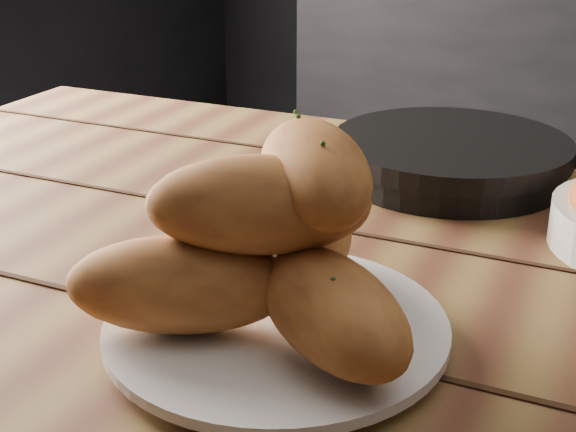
{
  "coord_description": "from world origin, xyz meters",
  "views": [
    {
      "loc": [
        -0.33,
        -1.07,
        1.05
      ],
      "look_at": [
        -0.53,
        -0.6,
        0.84
      ],
      "focal_mm": 50.0,
      "sensor_mm": 36.0,
      "label": 1
    }
  ],
  "objects_px": {
    "table": "(366,396)",
    "skillet": "(453,157)",
    "plate": "(276,330)",
    "bread_rolls": "(276,244)"
  },
  "relations": [
    {
      "from": "plate",
      "to": "table",
      "type": "bearing_deg",
      "value": 70.63
    },
    {
      "from": "skillet",
      "to": "table",
      "type": "bearing_deg",
      "value": -89.09
    },
    {
      "from": "plate",
      "to": "skillet",
      "type": "height_order",
      "value": "skillet"
    },
    {
      "from": "bread_rolls",
      "to": "skillet",
      "type": "bearing_deg",
      "value": 85.15
    },
    {
      "from": "table",
      "to": "plate",
      "type": "height_order",
      "value": "plate"
    },
    {
      "from": "table",
      "to": "skillet",
      "type": "height_order",
      "value": "skillet"
    },
    {
      "from": "skillet",
      "to": "plate",
      "type": "bearing_deg",
      "value": -94.59
    },
    {
      "from": "table",
      "to": "skillet",
      "type": "bearing_deg",
      "value": 90.91
    },
    {
      "from": "plate",
      "to": "skillet",
      "type": "relative_size",
      "value": 0.62
    },
    {
      "from": "table",
      "to": "skillet",
      "type": "relative_size",
      "value": 3.48
    }
  ]
}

